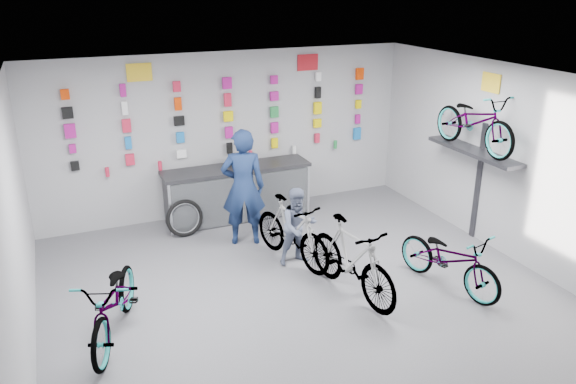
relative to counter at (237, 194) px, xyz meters
name	(u,v)px	position (x,y,z in m)	size (l,w,h in m)	color
floor	(323,315)	(0.00, -3.54, -0.49)	(8.00, 8.00, 0.00)	#505055
ceiling	(328,89)	(0.00, -3.54, 2.51)	(8.00, 8.00, 0.00)	white
wall_back	(228,134)	(0.00, 0.46, 1.01)	(7.00, 7.00, 0.00)	#AAAAAC
wall_left	(13,263)	(-3.50, -3.54, 1.01)	(8.00, 8.00, 0.00)	#AAAAAC
wall_right	(540,174)	(3.50, -3.54, 1.01)	(8.00, 8.00, 0.00)	#AAAAAC
counter	(237,194)	(0.00, 0.00, 0.00)	(2.70, 0.66, 1.00)	black
merch_wall	(228,119)	(-0.01, 0.39, 1.32)	(5.56, 0.08, 1.56)	black
wall_bracket	(474,156)	(3.33, -2.34, 0.98)	(0.39, 1.90, 2.00)	#333338
sign_left	(139,72)	(-1.50, 0.44, 2.23)	(0.42, 0.02, 0.30)	yellow
sign_right	(308,62)	(1.60, 0.44, 2.23)	(0.42, 0.02, 0.30)	red
sign_side	(491,83)	(3.48, -2.34, 2.16)	(0.02, 0.40, 0.30)	yellow
bike_left	(115,302)	(-2.55, -2.96, 0.00)	(0.65, 1.85, 0.97)	gray
bike_center	(352,259)	(0.60, -3.21, 0.07)	(0.52, 1.84, 1.10)	gray
bike_right	(449,259)	(1.98, -3.58, -0.03)	(0.60, 1.73, 0.91)	gray
bike_service	(292,231)	(0.23, -1.98, 0.03)	(0.49, 1.73, 1.04)	gray
bike_wall	(475,121)	(3.25, -2.34, 1.57)	(0.63, 1.80, 0.95)	gray
clerk	(243,187)	(-0.22, -1.02, 0.50)	(0.72, 0.47, 1.97)	#14244A
customer	(298,226)	(0.31, -2.05, 0.13)	(0.60, 0.47, 1.24)	slate
spare_wheel	(185,218)	(-1.08, -0.37, -0.16)	(0.67, 0.25, 0.66)	black
register	(239,161)	(0.05, 0.01, 0.62)	(0.28, 0.30, 0.22)	black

